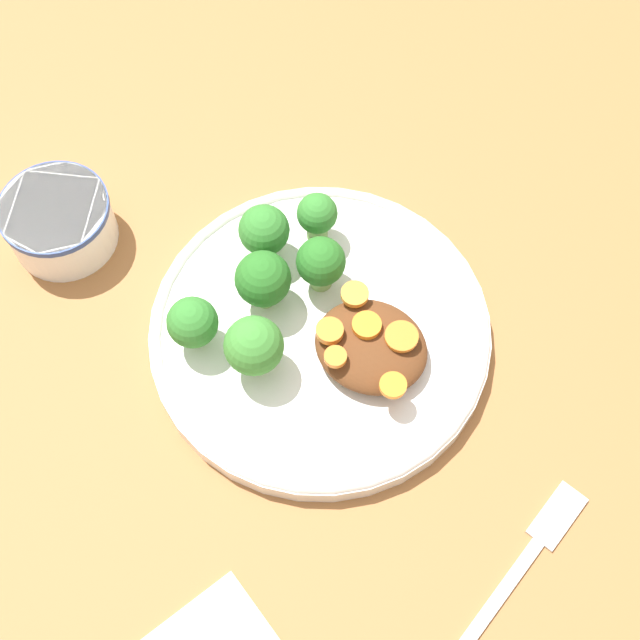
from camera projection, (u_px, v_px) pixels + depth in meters
ground_plane at (320, 338)px, 0.76m from camera, size 4.00×4.00×0.00m
plate at (320, 331)px, 0.74m from camera, size 0.28×0.28×0.02m
dip_bowl at (59, 220)px, 0.78m from camera, size 0.10×0.10×0.05m
stew_mound at (371, 346)px, 0.72m from camera, size 0.09×0.08×0.03m
broccoli_floret_0 at (254, 346)px, 0.69m from camera, size 0.05×0.05×0.06m
broccoli_floret_1 at (260, 284)px, 0.72m from camera, size 0.05×0.05×0.06m
broccoli_floret_2 at (264, 231)px, 0.74m from camera, size 0.04×0.04×0.06m
broccoli_floret_3 at (317, 216)px, 0.75m from camera, size 0.03×0.03×0.05m
broccoli_floret_4 at (321, 263)px, 0.73m from camera, size 0.04×0.04×0.06m
broccoli_floret_5 at (193, 323)px, 0.70m from camera, size 0.04×0.04×0.05m
carrot_slice_0 at (335, 357)px, 0.69m from camera, size 0.02×0.02×0.01m
carrot_slice_1 at (393, 385)px, 0.68m from camera, size 0.02×0.02×0.00m
carrot_slice_2 at (367, 325)px, 0.71m from camera, size 0.02×0.02×0.01m
carrot_slice_3 at (355, 294)px, 0.72m from camera, size 0.02×0.02×0.01m
carrot_slice_4 at (330, 331)px, 0.70m from camera, size 0.02×0.02×0.01m
carrot_slice_5 at (401, 337)px, 0.70m from camera, size 0.03×0.03×0.00m
fork at (527, 558)px, 0.67m from camera, size 0.05×0.17×0.01m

